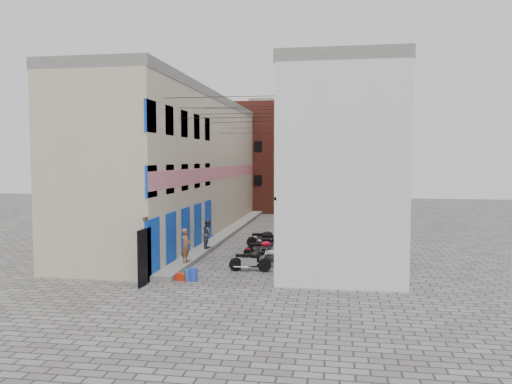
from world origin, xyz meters
The scene contains 21 objects.
ground centered at (0.00, 0.00, 0.00)m, with size 90.00×90.00×0.00m, color #565451.
plinth centered at (-2.05, 13.00, 0.12)m, with size 0.90×26.00×0.25m, color slate.
building_left centered at (-4.98, 12.95, 4.50)m, with size 5.10×27.00×9.00m.
building_right centered at (5.00, 13.00, 4.51)m, with size 5.94×26.00×9.00m.
building_far_brick_left centered at (-2.00, 28.00, 5.00)m, with size 6.00×6.00×10.00m, color maroon.
building_far_brick_right centered at (3.00, 30.00, 4.00)m, with size 5.00×6.00×8.00m, color maroon.
building_far_concrete centered at (0.00, 34.00, 5.50)m, with size 8.00×5.00×11.00m, color slate.
far_shopfront centered at (0.00, 25.20, 1.20)m, with size 2.00×0.30×2.40m, color black.
overhead_wires centered at (0.00, 7.64, 7.12)m, with size 5.80×13.02×1.32m.
motorcycle_a centered at (1.15, 2.50, 0.54)m, with size 0.58×1.85×1.07m, color black, non-canonical shape.
motorcycle_b centered at (1.80, 3.39, 0.50)m, with size 0.55×1.73×1.00m, color #9B9CA0, non-canonical shape.
motorcycle_c centered at (1.89, 4.29, 0.51)m, with size 0.55×1.75×1.01m, color #0B42B0, non-canonical shape.
motorcycle_d centered at (1.24, 5.39, 0.53)m, with size 0.57×1.81×1.05m, color #9F0B1C, non-canonical shape.
motorcycle_e centered at (1.76, 6.45, 0.57)m, with size 0.63×1.99×1.15m, color black, non-canonical shape.
motorcycle_f centered at (1.69, 7.46, 0.61)m, with size 0.66×2.10×1.22m, color silver, non-canonical shape.
motorcycle_g centered at (0.91, 8.42, 0.55)m, with size 0.60×1.91×1.11m, color black, non-canonical shape.
person_a centered at (-1.80, 2.66, 1.03)m, with size 0.57×0.37×1.55m, color brown.
person_b centered at (-1.70, 6.32, 1.01)m, with size 0.74×0.58×1.53m, color #394555.
water_jug_near centered at (-0.82, 0.50, 0.26)m, with size 0.34×0.34×0.52m, color blue.
water_jug_far centered at (-1.07, 0.50, 0.22)m, with size 0.29×0.29×0.45m, color #2161A5.
red_crate centered at (-1.32, 0.50, 0.14)m, with size 0.44×0.33×0.28m, color red.
Camera 1 is at (4.78, -18.63, 4.91)m, focal length 35.00 mm.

